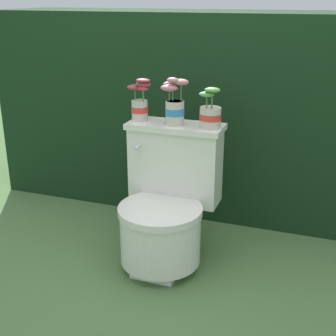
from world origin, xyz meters
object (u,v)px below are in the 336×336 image
at_px(potted_plant_left, 140,102).
at_px(potted_plant_middle, 210,114).
at_px(potted_plant_midleft, 174,105).
at_px(toilet, 167,205).

distance_m(potted_plant_left, potted_plant_middle, 0.39).
distance_m(potted_plant_left, potted_plant_midleft, 0.20).
xyz_separation_m(toilet, potted_plant_midleft, (-0.00, 0.12, 0.50)).
relative_size(toilet, potted_plant_left, 3.21).
bearing_deg(potted_plant_left, potted_plant_midleft, -6.74).
bearing_deg(potted_plant_middle, potted_plant_midleft, -179.94).
relative_size(potted_plant_left, potted_plant_midleft, 0.93).
height_order(toilet, potted_plant_left, potted_plant_left).
bearing_deg(potted_plant_middle, potted_plant_left, 176.54).
relative_size(potted_plant_midleft, potted_plant_middle, 1.16).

